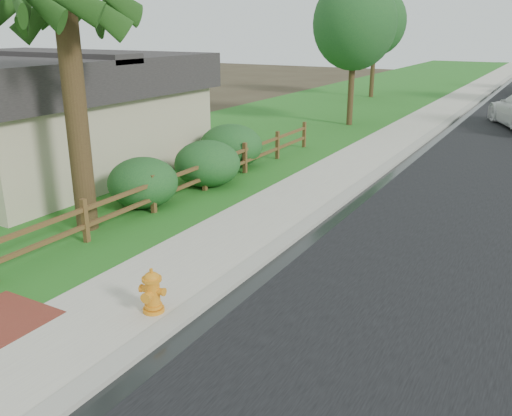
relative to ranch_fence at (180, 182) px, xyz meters
The scene contains 15 objects.
ground 7.37m from the ranch_fence, 60.64° to the right, with size 120.00×120.00×0.00m, color #362C1D.
curb 28.88m from the ranch_fence, 82.04° to the left, with size 0.40×90.00×0.12m, color gray.
wet_gutter 28.94m from the ranch_fence, 81.35° to the left, with size 0.50×90.00×0.00m, color black.
sidewalk 28.73m from the ranch_fence, 84.61° to the left, with size 2.20×90.00×0.10m, color #ADA597.
grass_strip 28.62m from the ranch_fence, 88.40° to the left, with size 1.60×90.00×0.06m, color #28601B.
lawn_near 28.94m from the ranch_fence, 98.75° to the left, with size 9.00×90.00×0.04m, color #28601B.
ranch_fence is the anchor object (origin of this frame).
house 7.57m from the ranch_fence, behind, with size 10.60×9.60×4.05m.
fire_hydrant 6.47m from the ranch_fence, 57.21° to the right, with size 0.53×0.43×0.81m.
boulder 3.65m from the ranch_fence, 120.52° to the left, with size 1.15×0.86×0.77m, color brown.
shrub_b 1.83m from the ranch_fence, 99.46° to the left, with size 2.07×2.07×1.45m, color #17411E.
shrub_c 1.06m from the ranch_fence, 129.13° to the right, with size 1.94×1.94×1.40m, color #17411E.
shrub_d 4.36m from the ranch_fence, 102.72° to the left, with size 2.25×2.25×1.54m, color #17411E.
tree_near_left 15.21m from the ranch_fence, 91.18° to the left, with size 4.05×4.05×7.18m.
tree_mid_left 26.84m from the ranch_fence, 96.48° to the left, with size 4.13×4.13×7.38m.
Camera 1 is at (5.57, -5.42, 4.80)m, focal length 38.00 mm.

